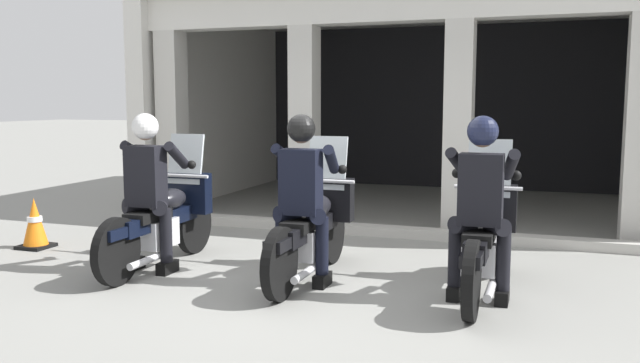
% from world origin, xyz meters
% --- Properties ---
extents(ground_plane, '(80.00, 80.00, 0.00)m').
position_xyz_m(ground_plane, '(0.00, 3.00, 0.00)').
color(ground_plane, gray).
extents(station_building, '(7.42, 5.16, 3.31)m').
position_xyz_m(station_building, '(-0.03, 5.37, 2.05)').
color(station_building, black).
rests_on(station_building, ground).
extents(kerb_strip, '(6.92, 0.24, 0.12)m').
position_xyz_m(kerb_strip, '(-0.03, 2.32, 0.06)').
color(kerb_strip, '#B7B5AD').
rests_on(kerb_strip, ground).
extents(motorcycle_left, '(0.62, 2.04, 1.35)m').
position_xyz_m(motorcycle_left, '(-1.61, 0.11, 0.50)').
color(motorcycle_left, black).
rests_on(motorcycle_left, ground).
extents(police_officer_left, '(0.63, 0.61, 1.58)m').
position_xyz_m(police_officer_left, '(-1.61, -0.18, 0.94)').
color(police_officer_left, black).
rests_on(police_officer_left, ground).
extents(motorcycle_center, '(0.62, 2.04, 1.35)m').
position_xyz_m(motorcycle_center, '(0.00, 0.18, 0.50)').
color(motorcycle_center, black).
rests_on(motorcycle_center, ground).
extents(police_officer_center, '(0.63, 0.61, 1.58)m').
position_xyz_m(police_officer_center, '(0.00, -0.10, 0.94)').
color(police_officer_center, black).
rests_on(police_officer_center, ground).
extents(motorcycle_right, '(0.62, 2.04, 1.35)m').
position_xyz_m(motorcycle_right, '(1.61, 0.20, 0.50)').
color(motorcycle_right, black).
rests_on(motorcycle_right, ground).
extents(police_officer_right, '(0.63, 0.61, 1.58)m').
position_xyz_m(police_officer_right, '(1.61, -0.08, 0.94)').
color(police_officer_right, black).
rests_on(police_officer_right, ground).
extents(traffic_cone_flank, '(0.34, 0.34, 0.59)m').
position_xyz_m(traffic_cone_flank, '(-3.48, 0.29, 0.29)').
color(traffic_cone_flank, black).
rests_on(traffic_cone_flank, ground).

